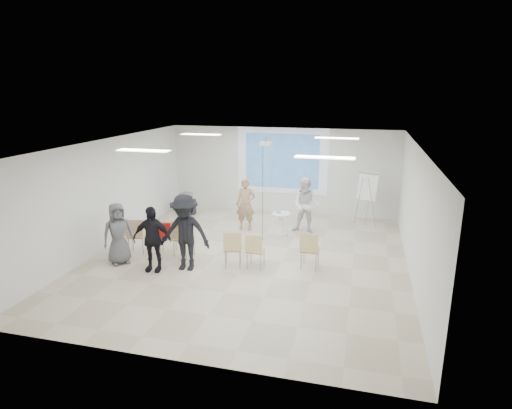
% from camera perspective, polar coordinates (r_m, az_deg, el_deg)
% --- Properties ---
extents(floor, '(8.00, 9.00, 0.10)m').
position_cam_1_polar(floor, '(11.31, -1.01, -7.41)').
color(floor, beige).
rests_on(floor, ground).
extents(ceiling, '(8.00, 9.00, 0.10)m').
position_cam_1_polar(ceiling, '(10.51, -1.09, 8.38)').
color(ceiling, white).
rests_on(ceiling, wall_back).
extents(wall_back, '(8.00, 0.10, 3.00)m').
position_cam_1_polar(wall_back, '(15.14, 3.51, 4.54)').
color(wall_back, silver).
rests_on(wall_back, floor).
extents(wall_left, '(0.10, 9.00, 3.00)m').
position_cam_1_polar(wall_left, '(12.47, -19.31, 1.38)').
color(wall_left, silver).
rests_on(wall_left, floor).
extents(wall_right, '(0.10, 9.00, 3.00)m').
position_cam_1_polar(wall_right, '(10.53, 20.74, -1.23)').
color(wall_right, silver).
rests_on(wall_right, floor).
extents(projection_halo, '(3.20, 0.01, 2.30)m').
position_cam_1_polar(projection_halo, '(15.01, 3.48, 5.81)').
color(projection_halo, silver).
rests_on(projection_halo, wall_back).
extents(projection_image, '(2.60, 0.01, 1.90)m').
position_cam_1_polar(projection_image, '(15.00, 3.47, 5.80)').
color(projection_image, '#2E629F').
rests_on(projection_image, wall_back).
extents(pedestal_table, '(0.67, 0.67, 0.70)m').
position_cam_1_polar(pedestal_table, '(12.95, 3.36, -2.40)').
color(pedestal_table, silver).
rests_on(pedestal_table, floor).
extents(player_left, '(0.70, 0.49, 1.87)m').
position_cam_1_polar(player_left, '(13.24, -1.39, 0.49)').
color(player_left, tan).
rests_on(player_left, floor).
extents(player_right, '(0.98, 0.81, 1.91)m').
position_cam_1_polar(player_right, '(13.07, 6.70, 0.29)').
color(player_right, white).
rests_on(player_right, floor).
extents(controller_left, '(0.05, 0.13, 0.04)m').
position_cam_1_polar(controller_left, '(13.36, -0.36, 1.94)').
color(controller_left, white).
rests_on(controller_left, player_left).
extents(controller_right, '(0.05, 0.13, 0.04)m').
position_cam_1_polar(controller_right, '(13.26, 6.12, 2.00)').
color(controller_right, white).
rests_on(controller_right, player_right).
extents(chair_far_left, '(0.57, 0.59, 0.98)m').
position_cam_1_polar(chair_far_left, '(11.83, -15.71, -3.70)').
color(chair_far_left, tan).
rests_on(chair_far_left, floor).
extents(chair_left_mid, '(0.56, 0.58, 0.95)m').
position_cam_1_polar(chair_left_mid, '(11.60, -11.77, -3.92)').
color(chair_left_mid, tan).
rests_on(chair_left_mid, floor).
extents(chair_left_inner, '(0.56, 0.59, 0.99)m').
position_cam_1_polar(chair_left_inner, '(11.30, -9.90, -4.20)').
color(chair_left_inner, tan).
rests_on(chair_left_inner, floor).
extents(chair_center, '(0.54, 0.57, 0.94)m').
position_cam_1_polar(chair_center, '(10.56, -3.13, -5.59)').
color(chair_center, tan).
rests_on(chair_center, floor).
extents(chair_right_inner, '(0.43, 0.46, 0.90)m').
position_cam_1_polar(chair_right_inner, '(10.48, -0.14, -5.85)').
color(chair_right_inner, tan).
rests_on(chair_right_inner, floor).
extents(chair_right_far, '(0.47, 0.51, 0.96)m').
position_cam_1_polar(chair_right_far, '(10.52, 7.16, -5.72)').
color(chair_right_far, tan).
rests_on(chair_right_far, floor).
extents(red_jacket, '(0.43, 0.20, 0.40)m').
position_cam_1_polar(red_jacket, '(11.44, -12.22, -3.39)').
color(red_jacket, '#B01715').
rests_on(red_jacket, chair_left_mid).
extents(laptop, '(0.41, 0.34, 0.03)m').
position_cam_1_polar(laptop, '(11.40, -9.59, -4.30)').
color(laptop, black).
rests_on(laptop, chair_left_inner).
extents(audience_left, '(1.14, 0.75, 1.86)m').
position_cam_1_polar(audience_left, '(10.56, -13.75, -3.87)').
color(audience_left, black).
rests_on(audience_left, floor).
extents(audience_mid, '(1.43, 0.83, 2.14)m').
position_cam_1_polar(audience_mid, '(10.42, -9.48, -3.07)').
color(audience_mid, black).
rests_on(audience_mid, floor).
extents(audience_outer, '(1.01, 1.01, 1.76)m').
position_cam_1_polar(audience_outer, '(11.25, -17.93, -3.25)').
color(audience_outer, slate).
rests_on(audience_outer, floor).
extents(flipchart_easel, '(0.70, 0.56, 1.75)m').
position_cam_1_polar(flipchart_easel, '(13.99, 14.66, 2.29)').
color(flipchart_easel, gray).
rests_on(flipchart_easel, floor).
extents(av_cart, '(0.64, 0.59, 0.78)m').
position_cam_1_polar(av_cart, '(15.19, -9.24, 0.00)').
color(av_cart, black).
rests_on(av_cart, floor).
extents(ceiling_projector, '(0.30, 0.25, 3.00)m').
position_cam_1_polar(ceiling_projector, '(11.97, 1.29, 7.48)').
color(ceiling_projector, white).
rests_on(ceiling_projector, ceiling).
extents(fluor_panel_nw, '(1.20, 0.30, 0.02)m').
position_cam_1_polar(fluor_panel_nw, '(13.04, -7.33, 9.25)').
color(fluor_panel_nw, white).
rests_on(fluor_panel_nw, ceiling).
extents(fluor_panel_ne, '(1.20, 0.30, 0.02)m').
position_cam_1_polar(fluor_panel_ne, '(12.16, 10.71, 8.68)').
color(fluor_panel_ne, white).
rests_on(fluor_panel_ne, ceiling).
extents(fluor_panel_sw, '(1.20, 0.30, 0.02)m').
position_cam_1_polar(fluor_panel_sw, '(9.89, -14.78, 6.98)').
color(fluor_panel_sw, white).
rests_on(fluor_panel_sw, ceiling).
extents(fluor_panel_se, '(1.20, 0.30, 0.02)m').
position_cam_1_polar(fluor_panel_se, '(8.70, 9.13, 6.21)').
color(fluor_panel_se, white).
rests_on(fluor_panel_se, ceiling).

